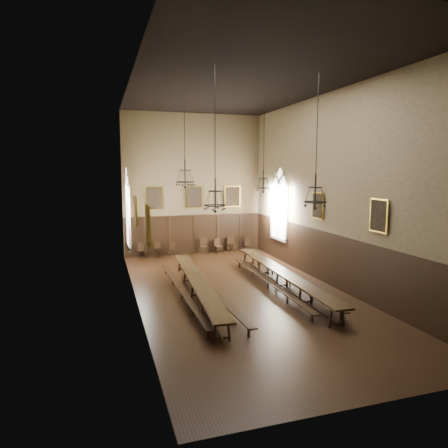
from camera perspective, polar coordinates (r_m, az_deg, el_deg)
name	(u,v)px	position (r m, az deg, el deg)	size (l,w,h in m)	color
floor	(240,293)	(18.07, 2.29, -9.81)	(9.00, 18.00, 0.02)	black
ceiling	(241,83)	(17.60, 2.46, 19.44)	(9.00, 18.00, 0.02)	black
wall_back	(194,185)	(25.91, -4.36, 5.64)	(9.00, 0.02, 9.00)	#776549
wall_front	(380,213)	(9.30, 21.33, 1.42)	(9.00, 0.02, 9.00)	#776549
wall_left	(134,194)	(16.31, -12.77, 4.25)	(0.02, 18.00, 9.00)	#776549
wall_right	(332,190)	(19.24, 15.17, 4.68)	(0.02, 18.00, 9.00)	#776549
wainscot_panelling	(240,265)	(17.73, 2.31, -5.93)	(9.00, 18.00, 2.50)	black
table_left	(198,288)	(17.35, -3.79, -9.16)	(1.41, 10.22, 0.80)	black
table_right	(282,279)	(18.80, 8.25, -7.84)	(1.16, 10.67, 0.83)	black
bench_left_outer	(182,293)	(17.29, -6.08, -9.71)	(0.32, 9.26, 0.42)	black
bench_left_inner	(207,289)	(17.66, -2.48, -9.21)	(0.67, 10.25, 0.46)	black
bench_right_inner	(268,283)	(18.64, 6.30, -8.43)	(0.50, 9.18, 0.41)	black
bench_right_outer	(290,281)	(19.13, 9.41, -8.04)	(0.62, 9.54, 0.43)	black
chair_0	(142,253)	(25.46, -11.68, -4.12)	(0.49, 0.49, 0.92)	black
chair_1	(158,252)	(25.56, -9.39, -4.01)	(0.46, 0.46, 0.93)	black
chair_2	(172,252)	(25.70, -7.42, -3.94)	(0.49, 0.49, 0.87)	black
chair_4	(204,249)	(26.03, -2.86, -3.64)	(0.52, 0.52, 1.02)	black
chair_5	(218,249)	(26.28, -0.83, -3.55)	(0.53, 0.53, 0.97)	black
chair_6	(231,248)	(26.60, 1.03, -3.39)	(0.51, 0.51, 1.01)	black
chair_7	(248,247)	(26.96, 3.39, -3.32)	(0.43, 0.43, 0.91)	black
chandelier_back_left	(185,176)	(19.23, -5.59, 6.83)	(0.87, 0.87, 4.29)	black
chandelier_back_right	(263,181)	(20.75, 5.65, 6.10)	(0.76, 0.76, 4.63)	black
chandelier_front_left	(215,195)	(14.03, -1.27, 4.17)	(0.77, 0.77, 4.94)	black
chandelier_front_right	(315,194)	(15.72, 12.89, 4.22)	(0.87, 0.87, 4.95)	black
portrait_back_0	(154,198)	(25.37, -10.02, 3.69)	(1.10, 0.12, 1.40)	gold
portrait_back_1	(194,197)	(25.83, -4.28, 3.86)	(1.10, 0.12, 1.40)	gold
portrait_back_2	(232,196)	(26.53, 1.22, 3.98)	(1.10, 0.12, 1.40)	gold
portrait_left_0	(135,211)	(17.38, -12.53, 1.81)	(0.12, 1.00, 1.30)	gold
portrait_left_1	(148,225)	(12.93, -10.86, -0.13)	(0.12, 1.00, 1.30)	gold
portrait_right_0	(318,206)	(20.08, 13.25, 2.57)	(0.12, 1.00, 1.30)	gold
portrait_right_1	(379,216)	(16.38, 21.23, 1.12)	(0.12, 1.00, 1.30)	gold
window_right	(279,204)	(24.10, 7.91, 2.81)	(0.20, 2.20, 4.60)	white
window_left	(127,208)	(21.87, -13.63, 2.17)	(0.20, 2.20, 4.60)	white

